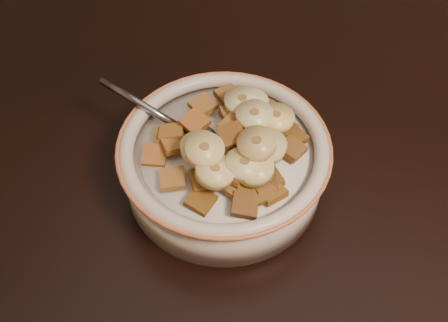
% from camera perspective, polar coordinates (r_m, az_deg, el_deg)
% --- Properties ---
extents(table, '(1.40, 0.90, 0.04)m').
position_cam_1_polar(table, '(0.63, 18.83, 4.76)').
color(table, black).
rests_on(table, floor).
extents(cereal_bowl, '(0.17, 0.17, 0.04)m').
position_cam_1_polar(cereal_bowl, '(0.49, -0.00, -0.67)').
color(cereal_bowl, beige).
rests_on(cereal_bowl, table).
extents(milk, '(0.14, 0.14, 0.00)m').
position_cam_1_polar(milk, '(0.48, -0.00, 0.87)').
color(milk, silver).
rests_on(milk, cereal_bowl).
extents(spoon, '(0.05, 0.04, 0.01)m').
position_cam_1_polar(spoon, '(0.48, -2.85, 2.49)').
color(spoon, gray).
rests_on(spoon, cereal_bowl).
extents(cereal_square_0, '(0.02, 0.02, 0.01)m').
position_cam_1_polar(cereal_square_0, '(0.49, 2.10, 5.08)').
color(cereal_square_0, brown).
rests_on(cereal_square_0, milk).
extents(cereal_square_1, '(0.02, 0.03, 0.01)m').
position_cam_1_polar(cereal_square_1, '(0.47, -7.06, 0.58)').
color(cereal_square_1, '#9C5B29').
rests_on(cereal_square_1, milk).
extents(cereal_square_2, '(0.03, 0.03, 0.01)m').
position_cam_1_polar(cereal_square_2, '(0.45, 4.80, -3.10)').
color(cereal_square_2, '#885E1D').
rests_on(cereal_square_2, milk).
extents(cereal_square_3, '(0.02, 0.02, 0.01)m').
position_cam_1_polar(cereal_square_3, '(0.44, -2.38, -4.04)').
color(cereal_square_3, brown).
rests_on(cereal_square_3, milk).
extents(cereal_square_4, '(0.03, 0.03, 0.01)m').
position_cam_1_polar(cereal_square_4, '(0.51, 2.81, 6.15)').
color(cereal_square_4, brown).
rests_on(cereal_square_4, milk).
extents(cereal_square_5, '(0.03, 0.03, 0.01)m').
position_cam_1_polar(cereal_square_5, '(0.48, 0.99, 4.70)').
color(cereal_square_5, brown).
rests_on(cereal_square_5, milk).
extents(cereal_square_6, '(0.03, 0.03, 0.01)m').
position_cam_1_polar(cereal_square_6, '(0.45, 0.79, 2.65)').
color(cereal_square_6, brown).
rests_on(cereal_square_6, milk).
extents(cereal_square_7, '(0.03, 0.03, 0.01)m').
position_cam_1_polar(cereal_square_7, '(0.47, 1.01, 3.64)').
color(cereal_square_7, brown).
rests_on(cereal_square_7, milk).
extents(cereal_square_8, '(0.03, 0.03, 0.01)m').
position_cam_1_polar(cereal_square_8, '(0.45, -5.25, -1.82)').
color(cereal_square_8, olive).
rests_on(cereal_square_8, milk).
extents(cereal_square_9, '(0.02, 0.02, 0.01)m').
position_cam_1_polar(cereal_square_9, '(0.44, 0.93, -1.16)').
color(cereal_square_9, '#9C5F21').
rests_on(cereal_square_9, milk).
extents(cereal_square_10, '(0.03, 0.03, 0.01)m').
position_cam_1_polar(cereal_square_10, '(0.44, 2.93, -3.43)').
color(cereal_square_10, brown).
rests_on(cereal_square_10, milk).
extents(cereal_square_11, '(0.02, 0.02, 0.01)m').
position_cam_1_polar(cereal_square_11, '(0.46, 1.96, 2.01)').
color(cereal_square_11, brown).
rests_on(cereal_square_11, milk).
extents(cereal_square_12, '(0.03, 0.03, 0.01)m').
position_cam_1_polar(cereal_square_12, '(0.48, -5.94, 2.66)').
color(cereal_square_12, brown).
rests_on(cereal_square_12, milk).
extents(cereal_square_13, '(0.03, 0.03, 0.01)m').
position_cam_1_polar(cereal_square_13, '(0.45, 4.17, -2.31)').
color(cereal_square_13, brown).
rests_on(cereal_square_13, milk).
extents(cereal_square_14, '(0.03, 0.03, 0.01)m').
position_cam_1_polar(cereal_square_14, '(0.45, 4.13, -2.47)').
color(cereal_square_14, olive).
rests_on(cereal_square_14, milk).
extents(cereal_square_15, '(0.03, 0.03, 0.01)m').
position_cam_1_polar(cereal_square_15, '(0.44, 1.71, -2.94)').
color(cereal_square_15, olive).
rests_on(cereal_square_15, milk).
extents(cereal_square_16, '(0.02, 0.02, 0.01)m').
position_cam_1_polar(cereal_square_16, '(0.43, 2.15, -4.48)').
color(cereal_square_16, brown).
rests_on(cereal_square_16, milk).
extents(cereal_square_17, '(0.03, 0.03, 0.01)m').
position_cam_1_polar(cereal_square_17, '(0.47, -5.10, 1.72)').
color(cereal_square_17, brown).
rests_on(cereal_square_17, milk).
extents(cereal_square_18, '(0.03, 0.03, 0.01)m').
position_cam_1_polar(cereal_square_18, '(0.47, 6.88, 1.26)').
color(cereal_square_18, brown).
rests_on(cereal_square_18, milk).
extents(cereal_square_19, '(0.03, 0.03, 0.01)m').
position_cam_1_polar(cereal_square_19, '(0.50, 4.02, 5.16)').
color(cereal_square_19, brown).
rests_on(cereal_square_19, milk).
extents(cereal_square_20, '(0.03, 0.03, 0.01)m').
position_cam_1_polar(cereal_square_20, '(0.48, -5.38, 2.90)').
color(cereal_square_20, '#995E2B').
rests_on(cereal_square_20, milk).
extents(cereal_square_21, '(0.03, 0.03, 0.01)m').
position_cam_1_polar(cereal_square_21, '(0.48, 7.02, 2.42)').
color(cereal_square_21, brown).
rests_on(cereal_square_21, milk).
extents(cereal_square_22, '(0.03, 0.03, 0.01)m').
position_cam_1_polar(cereal_square_22, '(0.48, 1.03, 4.73)').
color(cereal_square_22, '#986436').
rests_on(cereal_square_22, milk).
extents(cereal_square_23, '(0.03, 0.03, 0.01)m').
position_cam_1_polar(cereal_square_23, '(0.45, -2.14, -1.98)').
color(cereal_square_23, brown).
rests_on(cereal_square_23, milk).
extents(cereal_square_24, '(0.03, 0.03, 0.01)m').
position_cam_1_polar(cereal_square_24, '(0.48, -3.00, 3.98)').
color(cereal_square_24, brown).
rests_on(cereal_square_24, milk).
extents(cereal_square_25, '(0.03, 0.03, 0.01)m').
position_cam_1_polar(cereal_square_25, '(0.51, 0.44, 6.64)').
color(cereal_square_25, brown).
rests_on(cereal_square_25, milk).
extents(cereal_square_26, '(0.03, 0.03, 0.01)m').
position_cam_1_polar(cereal_square_26, '(0.50, -2.13, 5.68)').
color(cereal_square_26, '#955F1E').
rests_on(cereal_square_26, milk).
extents(cereal_square_27, '(0.03, 0.03, 0.01)m').
position_cam_1_polar(cereal_square_27, '(0.49, 6.06, 3.30)').
color(cereal_square_27, brown).
rests_on(cereal_square_27, milk).
extents(cereal_square_28, '(0.03, 0.03, 0.01)m').
position_cam_1_polar(cereal_square_28, '(0.45, 4.56, -1.84)').
color(cereal_square_28, brown).
rests_on(cereal_square_28, milk).
extents(banana_slice_0, '(0.04, 0.04, 0.01)m').
position_cam_1_polar(banana_slice_0, '(0.44, 2.11, -0.36)').
color(banana_slice_0, beige).
rests_on(banana_slice_0, milk).
extents(banana_slice_1, '(0.04, 0.04, 0.01)m').
position_cam_1_polar(banana_slice_1, '(0.45, 4.41, 1.54)').
color(banana_slice_1, '#FFE099').
rests_on(banana_slice_1, milk).
extents(banana_slice_2, '(0.04, 0.04, 0.01)m').
position_cam_1_polar(banana_slice_2, '(0.44, -1.98, 1.09)').
color(banana_slice_2, '#E7CE77').
rests_on(banana_slice_2, milk).
extents(banana_slice_3, '(0.04, 0.04, 0.02)m').
position_cam_1_polar(banana_slice_3, '(0.49, 2.75, 5.69)').
color(banana_slice_3, '#EACF7C').
rests_on(banana_slice_3, milk).
extents(banana_slice_4, '(0.04, 0.04, 0.01)m').
position_cam_1_polar(banana_slice_4, '(0.47, 3.09, 4.59)').
color(banana_slice_4, '#FFEBA8').
rests_on(banana_slice_4, milk).
extents(banana_slice_5, '(0.04, 0.04, 0.02)m').
position_cam_1_polar(banana_slice_5, '(0.47, 5.27, 4.38)').
color(banana_slice_5, '#E9C473').
rests_on(banana_slice_5, milk).
extents(banana_slice_6, '(0.04, 0.04, 0.01)m').
position_cam_1_polar(banana_slice_6, '(0.44, 3.12, -0.79)').
color(banana_slice_6, '#E9D485').
rests_on(banana_slice_6, milk).
extents(banana_slice_7, '(0.04, 0.04, 0.02)m').
position_cam_1_polar(banana_slice_7, '(0.43, -0.92, -1.07)').
color(banana_slice_7, '#DFCB6B').
rests_on(banana_slice_7, milk).
extents(banana_slice_8, '(0.04, 0.04, 0.02)m').
position_cam_1_polar(banana_slice_8, '(0.44, 3.33, 1.75)').
color(banana_slice_8, tan).
rests_on(banana_slice_8, milk).
extents(banana_slice_9, '(0.04, 0.04, 0.01)m').
position_cam_1_polar(banana_slice_9, '(0.44, -2.47, 1.37)').
color(banana_slice_9, '#E3CD79').
rests_on(banana_slice_9, milk).
extents(banana_slice_10, '(0.04, 0.04, 0.01)m').
position_cam_1_polar(banana_slice_10, '(0.48, 1.88, 6.07)').
color(banana_slice_10, '#F3E492').
rests_on(banana_slice_10, milk).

